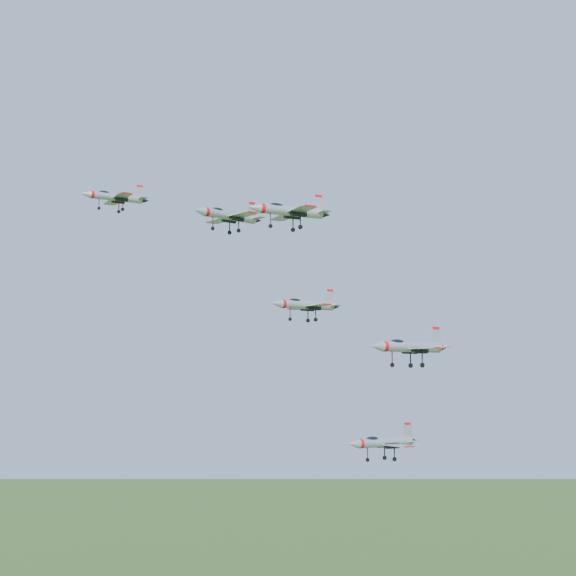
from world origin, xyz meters
name	(u,v)px	position (x,y,z in m)	size (l,w,h in m)	color
jet_lead	(114,197)	(-13.93, 13.04, 150.76)	(10.72, 8.81, 2.87)	#979BA2
jet_left_high	(228,215)	(0.97, 4.51, 147.81)	(12.48, 10.54, 3.36)	#979BA2
jet_right_high	(289,211)	(-0.52, -18.02, 144.09)	(11.41, 9.39, 3.05)	#979BA2
jet_left_low	(305,305)	(16.60, 9.03, 135.43)	(13.13, 10.83, 3.51)	#979BA2
jet_right_low	(409,347)	(18.39, -16.44, 127.78)	(13.28, 10.98, 3.55)	#979BA2
jet_trail	(383,442)	(24.00, -1.69, 114.01)	(13.30, 10.99, 3.56)	#979BA2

